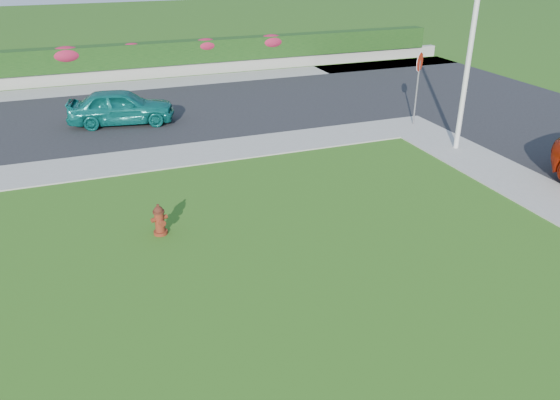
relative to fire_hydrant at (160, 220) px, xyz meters
name	(u,v)px	position (x,y,z in m)	size (l,w,h in m)	color
ground	(356,303)	(3.00, -4.05, -0.36)	(120.00, 120.00, 0.00)	black
street_far	(63,123)	(-2.00, 9.95, -0.34)	(26.00, 8.00, 0.04)	black
sidewalk_far	(30,174)	(-3.00, 4.95, -0.34)	(24.00, 2.00, 0.04)	gray
curb_corner	(410,126)	(10.00, 4.95, -0.34)	(2.00, 2.00, 0.04)	gray
sidewalk_beyond	(150,84)	(2.00, 14.95, -0.34)	(34.00, 2.00, 0.04)	gray
retaining_wall	(145,72)	(2.00, 16.45, -0.06)	(34.00, 0.40, 0.60)	gray
hedge	(143,55)	(2.00, 16.55, 0.79)	(32.00, 0.90, 1.10)	black
fire_hydrant	(160,220)	(0.00, 0.00, 0.00)	(0.40, 0.38, 0.76)	#4C120B
sedan_teal	(121,107)	(0.12, 8.99, 0.33)	(1.54, 3.82, 1.30)	#0C615C
utility_pole	(467,68)	(10.12, 2.39, 2.29)	(0.16, 0.16, 5.31)	silver
stop_sign	(419,71)	(10.22, 5.06, 1.66)	(0.58, 0.47, 2.70)	slate
flower_clump_c	(66,55)	(-1.51, 16.45, 1.03)	(1.55, 1.00, 0.78)	#A51C42
flower_clump_d	(132,48)	(1.51, 16.45, 1.14)	(1.01, 0.65, 0.51)	#A51C42
flower_clump_e	(206,45)	(5.19, 16.45, 1.07)	(1.33, 0.85, 0.66)	#A51C42
flower_clump_f	(271,41)	(8.72, 16.45, 1.05)	(1.46, 0.94, 0.73)	#A51C42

